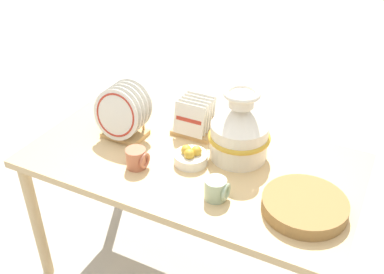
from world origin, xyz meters
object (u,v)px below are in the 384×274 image
(mug_sage_glaze, at_px, (217,189))
(dish_rack_square_plates, at_px, (195,121))
(wicker_charger_stack, at_px, (305,206))
(mug_terracotta_glaze, at_px, (137,158))
(ceramic_vase, at_px, (240,130))
(fruit_bowl, at_px, (191,157))
(dish_rack_round_plates, at_px, (122,115))

(mug_sage_glaze, bearing_deg, dish_rack_square_plates, 126.33)
(wicker_charger_stack, xyz_separation_m, mug_sage_glaze, (-0.33, -0.08, 0.02))
(dish_rack_square_plates, height_order, mug_terracotta_glaze, dish_rack_square_plates)
(ceramic_vase, distance_m, wicker_charger_stack, 0.44)
(mug_sage_glaze, bearing_deg, ceramic_vase, 95.82)
(mug_sage_glaze, relative_size, mug_terracotta_glaze, 1.00)
(mug_terracotta_glaze, bearing_deg, dish_rack_square_plates, 75.03)
(ceramic_vase, xyz_separation_m, fruit_bowl, (-0.17, -0.14, -0.10))
(dish_rack_square_plates, height_order, mug_sage_glaze, dish_rack_square_plates)
(ceramic_vase, bearing_deg, mug_sage_glaze, -84.18)
(dish_rack_square_plates, relative_size, mug_sage_glaze, 2.07)
(mug_sage_glaze, xyz_separation_m, mug_terracotta_glaze, (-0.39, 0.04, 0.00))
(ceramic_vase, distance_m, mug_terracotta_glaze, 0.46)
(ceramic_vase, height_order, dish_rack_square_plates, ceramic_vase)
(dish_rack_round_plates, height_order, wicker_charger_stack, dish_rack_round_plates)
(dish_rack_round_plates, distance_m, mug_sage_glaze, 0.62)
(dish_rack_round_plates, xyz_separation_m, dish_rack_square_plates, (0.29, 0.18, -0.05))
(mug_terracotta_glaze, distance_m, fruit_bowl, 0.23)
(wicker_charger_stack, bearing_deg, dish_rack_square_plates, 152.90)
(dish_rack_square_plates, bearing_deg, mug_sage_glaze, -53.67)
(dish_rack_round_plates, bearing_deg, mug_sage_glaze, -20.52)
(mug_sage_glaze, height_order, fruit_bowl, mug_sage_glaze)
(dish_rack_round_plates, distance_m, wicker_charger_stack, 0.92)
(mug_terracotta_glaze, relative_size, fruit_bowl, 0.65)
(dish_rack_round_plates, xyz_separation_m, fruit_bowl, (0.38, -0.05, -0.08))
(dish_rack_square_plates, bearing_deg, ceramic_vase, -19.09)
(dish_rack_round_plates, distance_m, fruit_bowl, 0.40)
(dish_rack_round_plates, bearing_deg, mug_terracotta_glaze, -43.59)
(mug_sage_glaze, bearing_deg, dish_rack_round_plates, 159.48)
(dish_rack_round_plates, bearing_deg, dish_rack_square_plates, 32.48)
(ceramic_vase, relative_size, mug_terracotta_glaze, 3.40)
(wicker_charger_stack, height_order, fruit_bowl, fruit_bowl)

